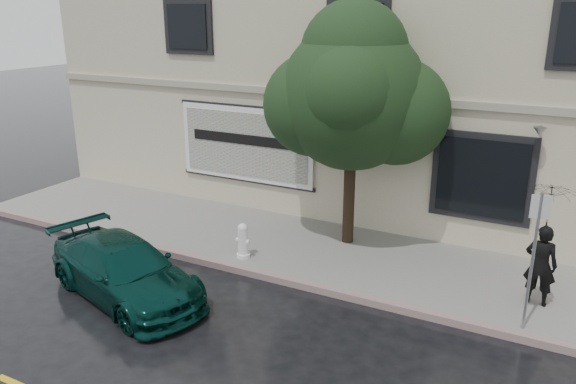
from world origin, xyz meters
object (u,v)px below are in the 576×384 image
at_px(fire_hydrant, 243,241).
at_px(pedestrian, 541,265).
at_px(car, 125,270).
at_px(street_tree, 353,97).

bearing_deg(fire_hydrant, pedestrian, 18.61).
bearing_deg(car, street_tree, -17.62).
bearing_deg(street_tree, fire_hydrant, -132.39).
bearing_deg(pedestrian, fire_hydrant, 11.08).
distance_m(pedestrian, street_tree, 5.35).
relative_size(pedestrian, street_tree, 0.31).
bearing_deg(pedestrian, street_tree, -11.18).
relative_size(street_tree, fire_hydrant, 6.36).
bearing_deg(pedestrian, car, 27.36).
bearing_deg(car, pedestrian, -49.23).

